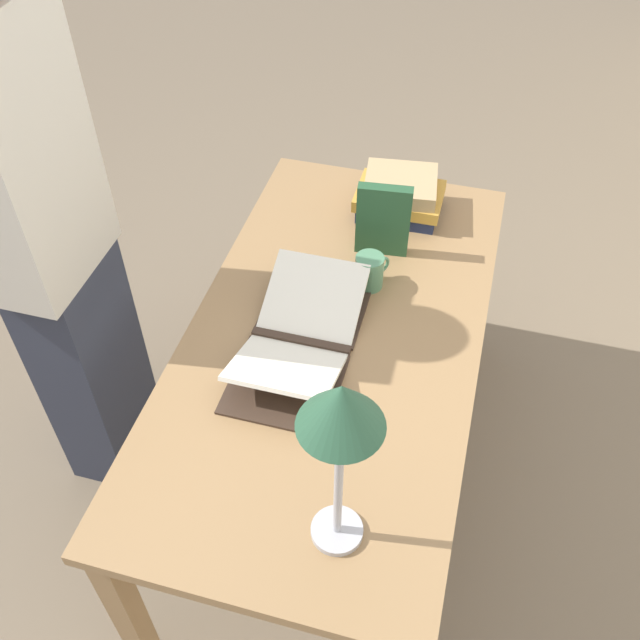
# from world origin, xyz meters

# --- Properties ---
(ground_plane) EXTENTS (12.00, 12.00, 0.00)m
(ground_plane) POSITION_xyz_m (0.00, 0.00, 0.00)
(ground_plane) COLOR #70604C
(reading_desk) EXTENTS (1.54, 0.79, 0.72)m
(reading_desk) POSITION_xyz_m (0.00, 0.00, 0.64)
(reading_desk) COLOR #937047
(reading_desk) RESTS_ON ground_plane
(open_book) EXTENTS (0.56, 0.28, 0.11)m
(open_book) POSITION_xyz_m (0.06, -0.08, 0.75)
(open_book) COLOR #38281E
(open_book) RESTS_ON reading_desk
(book_stack_tall) EXTENTS (0.23, 0.27, 0.13)m
(book_stack_tall) POSITION_xyz_m (-0.57, 0.07, 0.79)
(book_stack_tall) COLOR #1E284C
(book_stack_tall) RESTS_ON reading_desk
(book_standing_upright) EXTENTS (0.05, 0.16, 0.23)m
(book_standing_upright) POSITION_xyz_m (-0.37, 0.05, 0.84)
(book_standing_upright) COLOR #234C2D
(book_standing_upright) RESTS_ON reading_desk
(reading_lamp) EXTENTS (0.16, 0.16, 0.50)m
(reading_lamp) POSITION_xyz_m (0.56, 0.15, 1.13)
(reading_lamp) COLOR #ADADB2
(reading_lamp) RESTS_ON reading_desk
(coffee_mug) EXTENTS (0.10, 0.09, 0.10)m
(coffee_mug) POSITION_xyz_m (-0.21, 0.05, 0.77)
(coffee_mug) COLOR #4C7F5B
(coffee_mug) RESTS_ON reading_desk
(person_reader) EXTENTS (0.36, 0.23, 1.77)m
(person_reader) POSITION_xyz_m (0.08, -0.75, 0.89)
(person_reader) COLOR #2D3342
(person_reader) RESTS_ON ground_plane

